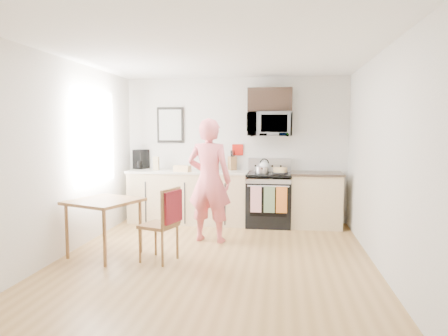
# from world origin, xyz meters

# --- Properties ---
(floor) EXTENTS (4.60, 4.60, 0.00)m
(floor) POSITION_xyz_m (0.00, 0.00, 0.00)
(floor) COLOR olive
(floor) RESTS_ON ground
(back_wall) EXTENTS (4.00, 0.04, 2.60)m
(back_wall) POSITION_xyz_m (0.00, 2.30, 1.30)
(back_wall) COLOR beige
(back_wall) RESTS_ON floor
(front_wall) EXTENTS (4.00, 0.04, 2.60)m
(front_wall) POSITION_xyz_m (0.00, -2.30, 1.30)
(front_wall) COLOR beige
(front_wall) RESTS_ON floor
(left_wall) EXTENTS (0.04, 4.60, 2.60)m
(left_wall) POSITION_xyz_m (-2.00, 0.00, 1.30)
(left_wall) COLOR beige
(left_wall) RESTS_ON floor
(right_wall) EXTENTS (0.04, 4.60, 2.60)m
(right_wall) POSITION_xyz_m (2.00, 0.00, 1.30)
(right_wall) COLOR beige
(right_wall) RESTS_ON floor
(ceiling) EXTENTS (4.00, 4.60, 0.04)m
(ceiling) POSITION_xyz_m (0.00, 0.00, 2.60)
(ceiling) COLOR white
(ceiling) RESTS_ON back_wall
(window) EXTENTS (0.06, 1.40, 1.50)m
(window) POSITION_xyz_m (-1.96, 0.80, 1.55)
(window) COLOR silver
(window) RESTS_ON left_wall
(cabinet_left) EXTENTS (2.10, 0.60, 0.90)m
(cabinet_left) POSITION_xyz_m (-0.80, 2.00, 0.45)
(cabinet_left) COLOR tan
(cabinet_left) RESTS_ON floor
(countertop_left) EXTENTS (2.14, 0.64, 0.04)m
(countertop_left) POSITION_xyz_m (-0.80, 2.00, 0.92)
(countertop_left) COLOR beige
(countertop_left) RESTS_ON cabinet_left
(cabinet_right) EXTENTS (0.84, 0.60, 0.90)m
(cabinet_right) POSITION_xyz_m (1.43, 2.00, 0.45)
(cabinet_right) COLOR tan
(cabinet_right) RESTS_ON floor
(countertop_right) EXTENTS (0.88, 0.64, 0.04)m
(countertop_right) POSITION_xyz_m (1.43, 2.00, 0.92)
(countertop_right) COLOR black
(countertop_right) RESTS_ON cabinet_right
(range) EXTENTS (0.76, 0.70, 1.16)m
(range) POSITION_xyz_m (0.63, 1.98, 0.44)
(range) COLOR black
(range) RESTS_ON floor
(microwave) EXTENTS (0.76, 0.51, 0.42)m
(microwave) POSITION_xyz_m (0.63, 2.08, 1.76)
(microwave) COLOR #AAABAF
(microwave) RESTS_ON back_wall
(upper_cabinet) EXTENTS (0.76, 0.35, 0.40)m
(upper_cabinet) POSITION_xyz_m (0.63, 2.12, 2.18)
(upper_cabinet) COLOR black
(upper_cabinet) RESTS_ON back_wall
(wall_art) EXTENTS (0.50, 0.04, 0.65)m
(wall_art) POSITION_xyz_m (-1.20, 2.28, 1.75)
(wall_art) COLOR black
(wall_art) RESTS_ON back_wall
(wall_trivet) EXTENTS (0.20, 0.02, 0.20)m
(wall_trivet) POSITION_xyz_m (0.05, 2.28, 1.30)
(wall_trivet) COLOR #A7160E
(wall_trivet) RESTS_ON back_wall
(person) EXTENTS (0.73, 0.54, 1.83)m
(person) POSITION_xyz_m (-0.22, 0.87, 0.92)
(person) COLOR #D33A4A
(person) RESTS_ON floor
(dining_table) EXTENTS (0.89, 0.89, 0.75)m
(dining_table) POSITION_xyz_m (-1.47, -0.01, 0.66)
(dining_table) COLOR brown
(dining_table) RESTS_ON floor
(chair) EXTENTS (0.53, 0.50, 0.94)m
(chair) POSITION_xyz_m (-0.56, -0.16, 0.61)
(chair) COLOR brown
(chair) RESTS_ON floor
(knife_block) EXTENTS (0.17, 0.19, 0.24)m
(knife_block) POSITION_xyz_m (-0.04, 2.22, 1.06)
(knife_block) COLOR brown
(knife_block) RESTS_ON countertop_left
(utensil_crock) EXTENTS (0.11, 0.11, 0.34)m
(utensil_crock) POSITION_xyz_m (-0.40, 2.15, 1.08)
(utensil_crock) COLOR #A7160E
(utensil_crock) RESTS_ON countertop_left
(fruit_bowl) EXTENTS (0.30, 0.30, 0.11)m
(fruit_bowl) POSITION_xyz_m (-0.54, 2.15, 0.98)
(fruit_bowl) COLOR white
(fruit_bowl) RESTS_ON countertop_left
(milk_carton) EXTENTS (0.10, 0.10, 0.24)m
(milk_carton) POSITION_xyz_m (-1.39, 1.99, 1.06)
(milk_carton) COLOR tan
(milk_carton) RESTS_ON countertop_left
(coffee_maker) EXTENTS (0.28, 0.33, 0.35)m
(coffee_maker) POSITION_xyz_m (-1.75, 2.19, 1.11)
(coffee_maker) COLOR black
(coffee_maker) RESTS_ON countertop_left
(bread_bag) EXTENTS (0.32, 0.21, 0.11)m
(bread_bag) POSITION_xyz_m (-0.86, 1.78, 0.99)
(bread_bag) COLOR #DAB772
(bread_bag) RESTS_ON countertop_left
(cake) EXTENTS (0.28, 0.28, 0.09)m
(cake) POSITION_xyz_m (0.82, 1.93, 0.97)
(cake) COLOR black
(cake) RESTS_ON range
(kettle) EXTENTS (0.18, 0.18, 0.23)m
(kettle) POSITION_xyz_m (0.54, 2.19, 1.02)
(kettle) COLOR white
(kettle) RESTS_ON range
(pot) EXTENTS (0.21, 0.37, 0.11)m
(pot) POSITION_xyz_m (0.50, 1.88, 0.98)
(pot) COLOR #AAABAF
(pot) RESTS_ON range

